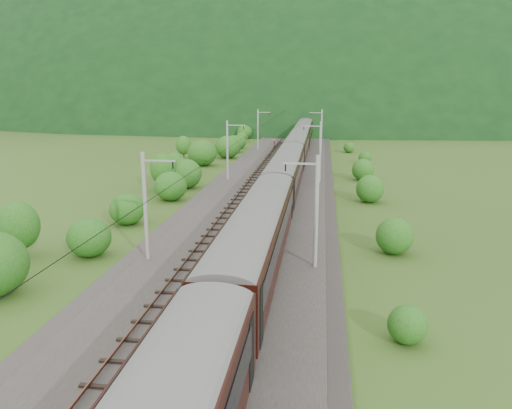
# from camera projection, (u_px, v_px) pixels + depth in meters

# --- Properties ---
(ground) EXTENTS (600.00, 600.00, 0.00)m
(ground) POSITION_uv_depth(u_px,v_px,m) (230.00, 266.00, 36.52)
(ground) COLOR #314B17
(ground) RESTS_ON ground
(railbed) EXTENTS (14.00, 220.00, 0.30)m
(railbed) POSITION_uv_depth(u_px,v_px,m) (249.00, 227.00, 46.12)
(railbed) COLOR #38332D
(railbed) RESTS_ON ground
(track_left) EXTENTS (2.40, 220.00, 0.27)m
(track_left) POSITION_uv_depth(u_px,v_px,m) (224.00, 224.00, 46.37)
(track_left) COLOR brown
(track_left) RESTS_ON railbed
(track_right) EXTENTS (2.40, 220.00, 0.27)m
(track_right) POSITION_uv_depth(u_px,v_px,m) (275.00, 225.00, 45.76)
(track_right) COLOR brown
(track_right) RESTS_ON railbed
(catenary_left) EXTENTS (2.54, 192.28, 8.00)m
(catenary_left) POSITION_uv_depth(u_px,v_px,m) (228.00, 149.00, 67.08)
(catenary_left) COLOR gray
(catenary_left) RESTS_ON railbed
(catenary_right) EXTENTS (2.54, 192.28, 8.00)m
(catenary_right) POSITION_uv_depth(u_px,v_px,m) (320.00, 151.00, 65.51)
(catenary_right) COLOR gray
(catenary_right) RESTS_ON railbed
(overhead_wires) EXTENTS (4.83, 198.00, 0.03)m
(overhead_wires) POSITION_uv_depth(u_px,v_px,m) (249.00, 152.00, 44.49)
(overhead_wires) COLOR black
(overhead_wires) RESTS_ON ground
(mountain_main) EXTENTS (504.00, 360.00, 244.00)m
(mountain_main) POSITION_uv_depth(u_px,v_px,m) (312.00, 108.00, 287.07)
(mountain_main) COLOR black
(mountain_main) RESTS_ON ground
(mountain_ridge) EXTENTS (336.00, 280.00, 132.00)m
(mountain_ridge) POSITION_uv_depth(u_px,v_px,m) (137.00, 104.00, 341.02)
(mountain_ridge) COLOR black
(mountain_ridge) RESTS_ON ground
(train) EXTENTS (3.32, 158.25, 5.79)m
(train) POSITION_uv_depth(u_px,v_px,m) (292.00, 152.00, 68.86)
(train) COLOR black
(train) RESTS_ON ground
(hazard_post_near) EXTENTS (0.16, 0.16, 1.51)m
(hazard_post_near) POSITION_uv_depth(u_px,v_px,m) (288.00, 148.00, 96.56)
(hazard_post_near) COLOR red
(hazard_post_near) RESTS_ON railbed
(hazard_post_far) EXTENTS (0.17, 0.17, 1.61)m
(hazard_post_far) POSITION_uv_depth(u_px,v_px,m) (286.00, 160.00, 79.99)
(hazard_post_far) COLOR red
(hazard_post_far) RESTS_ON railbed
(signal) EXTENTS (0.21, 0.21, 1.86)m
(signal) POSITION_uv_depth(u_px,v_px,m) (274.00, 143.00, 100.88)
(signal) COLOR black
(signal) RESTS_ON railbed
(vegetation_left) EXTENTS (11.97, 151.80, 4.71)m
(vegetation_left) POSITION_uv_depth(u_px,v_px,m) (158.00, 180.00, 59.17)
(vegetation_left) COLOR #1C5416
(vegetation_left) RESTS_ON ground
(vegetation_right) EXTENTS (5.18, 105.83, 2.82)m
(vegetation_right) POSITION_uv_depth(u_px,v_px,m) (380.00, 205.00, 49.76)
(vegetation_right) COLOR #1C5416
(vegetation_right) RESTS_ON ground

